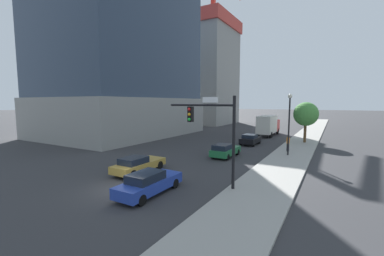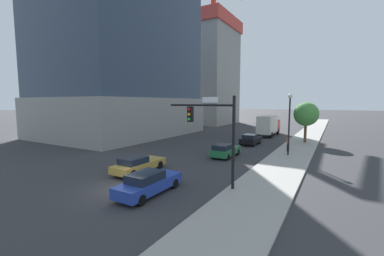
% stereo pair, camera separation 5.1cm
% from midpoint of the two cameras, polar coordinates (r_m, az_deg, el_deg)
% --- Properties ---
extents(ground_plane, '(400.00, 400.00, 0.00)m').
position_cam_midpoint_polar(ground_plane, '(17.28, -15.08, -13.38)').
color(ground_plane, '#333335').
extents(sidewalk, '(4.00, 120.00, 0.15)m').
position_cam_midpoint_polar(sidewalk, '(32.14, 22.81, -4.55)').
color(sidewalk, '#9E9B93').
rests_on(sidewalk, ground).
extents(construction_building, '(13.23, 17.70, 34.78)m').
position_cam_midpoint_polar(construction_building, '(67.56, 3.57, 13.90)').
color(construction_building, gray).
rests_on(construction_building, ground).
extents(traffic_light_pole, '(4.84, 0.48, 5.92)m').
position_cam_midpoint_polar(traffic_light_pole, '(16.23, 4.71, 0.66)').
color(traffic_light_pole, black).
rests_on(traffic_light_pole, sidewalk).
extents(street_lamp, '(0.44, 0.44, 6.37)m').
position_cam_midpoint_polar(street_lamp, '(27.53, 21.46, 2.63)').
color(street_lamp, black).
rests_on(street_lamp, sidewalk).
extents(street_tree, '(3.26, 3.26, 5.55)m').
position_cam_midpoint_polar(street_tree, '(37.29, 24.72, 2.90)').
color(street_tree, brown).
rests_on(street_tree, sidewalk).
extents(car_black, '(1.92, 4.03, 1.41)m').
position_cam_midpoint_polar(car_black, '(34.19, 13.25, -2.54)').
color(car_black, black).
rests_on(car_black, ground).
extents(car_blue, '(1.74, 4.78, 1.43)m').
position_cam_midpoint_polar(car_blue, '(15.83, -10.01, -12.36)').
color(car_blue, '#233D9E').
rests_on(car_blue, ground).
extents(car_gold, '(1.81, 4.74, 1.38)m').
position_cam_midpoint_polar(car_gold, '(20.51, -12.40, -8.20)').
color(car_gold, '#AD8938').
rests_on(car_gold, ground).
extents(car_green, '(1.81, 4.29, 1.42)m').
position_cam_midpoint_polar(car_green, '(25.98, 7.54, -5.13)').
color(car_green, '#1E6638').
rests_on(car_green, ground).
extents(box_truck, '(2.25, 7.84, 3.46)m').
position_cam_midpoint_polar(box_truck, '(43.64, 17.10, 0.72)').
color(box_truck, '#B21E1E').
rests_on(box_truck, ground).
extents(pedestrian_orange_shirt, '(0.34, 0.34, 1.77)m').
position_cam_midpoint_polar(pedestrian_orange_shirt, '(30.11, 21.20, -3.26)').
color(pedestrian_orange_shirt, black).
rests_on(pedestrian_orange_shirt, sidewalk).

